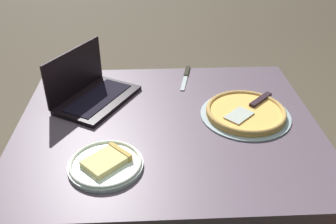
{
  "coord_description": "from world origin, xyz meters",
  "views": [
    {
      "loc": [
        -0.06,
        -1.17,
        1.53
      ],
      "look_at": [
        0.0,
        -0.0,
        0.79
      ],
      "focal_mm": 39.69,
      "sensor_mm": 36.0,
      "label": 1
    }
  ],
  "objects_px": {
    "pizza_tray": "(246,112)",
    "pizza_plate": "(106,163)",
    "dining_table": "(168,136)",
    "laptop": "(91,90)",
    "table_knife": "(186,76)"
  },
  "relations": [
    {
      "from": "dining_table",
      "to": "pizza_plate",
      "type": "height_order",
      "value": "pizza_plate"
    },
    {
      "from": "laptop",
      "to": "pizza_plate",
      "type": "distance_m",
      "value": 0.45
    },
    {
      "from": "laptop",
      "to": "pizza_tray",
      "type": "relative_size",
      "value": 1.16
    },
    {
      "from": "pizza_plate",
      "to": "pizza_tray",
      "type": "distance_m",
      "value": 0.59
    },
    {
      "from": "dining_table",
      "to": "pizza_plate",
      "type": "bearing_deg",
      "value": -131.02
    },
    {
      "from": "pizza_plate",
      "to": "dining_table",
      "type": "bearing_deg",
      "value": 48.98
    },
    {
      "from": "pizza_plate",
      "to": "pizza_tray",
      "type": "xyz_separation_m",
      "value": [
        0.52,
        0.28,
        0.0
      ]
    },
    {
      "from": "laptop",
      "to": "table_knife",
      "type": "distance_m",
      "value": 0.46
    },
    {
      "from": "laptop",
      "to": "pizza_plate",
      "type": "bearing_deg",
      "value": -76.94
    },
    {
      "from": "dining_table",
      "to": "laptop",
      "type": "relative_size",
      "value": 2.8
    },
    {
      "from": "dining_table",
      "to": "pizza_plate",
      "type": "distance_m",
      "value": 0.33
    },
    {
      "from": "pizza_tray",
      "to": "dining_table",
      "type": "bearing_deg",
      "value": -173.14
    },
    {
      "from": "pizza_tray",
      "to": "pizza_plate",
      "type": "bearing_deg",
      "value": -151.69
    },
    {
      "from": "laptop",
      "to": "pizza_plate",
      "type": "relative_size",
      "value": 1.67
    },
    {
      "from": "dining_table",
      "to": "pizza_tray",
      "type": "distance_m",
      "value": 0.32
    }
  ]
}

